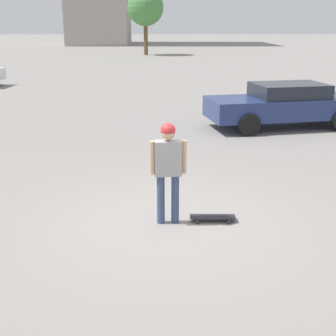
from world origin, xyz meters
The scene contains 5 objects.
ground_plane centered at (0.00, 0.00, 0.00)m, with size 220.00×220.00×0.00m, color gray.
person centered at (0.00, 0.00, 1.04)m, with size 0.24×0.59×1.69m.
skateboard centered at (0.04, -0.75, 0.06)m, with size 0.30×0.77×0.08m.
car_parked_near centered at (7.16, -3.87, 0.73)m, with size 2.56×5.01×1.36m.
tree_distant centered at (39.39, 0.89, 4.35)m, with size 3.42×3.42×6.09m.
Camera 1 is at (-7.14, 0.23, 3.21)m, focal length 50.00 mm.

